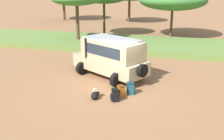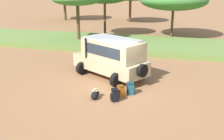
# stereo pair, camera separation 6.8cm
# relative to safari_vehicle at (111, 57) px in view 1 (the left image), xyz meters

# --- Properties ---
(ground_plane) EXTENTS (320.00, 320.00, 0.00)m
(ground_plane) POSITION_rel_safari_vehicle_xyz_m (1.01, -1.84, -1.29)
(ground_plane) COLOR #936642
(grass_bank) EXTENTS (120.00, 7.00, 0.44)m
(grass_bank) POSITION_rel_safari_vehicle_xyz_m (1.01, 8.80, -1.07)
(grass_bank) COLOR olive
(grass_bank) RESTS_ON ground_plane
(safari_vehicle) EXTENTS (5.31, 4.06, 2.44)m
(safari_vehicle) POSITION_rel_safari_vehicle_xyz_m (0.00, 0.00, 0.00)
(safari_vehicle) COLOR tan
(safari_vehicle) RESTS_ON ground_plane
(backpack_beside_front_wheel) EXTENTS (0.48, 0.47, 0.62)m
(backpack_beside_front_wheel) POSITION_rel_safari_vehicle_xyz_m (1.18, -3.41, -0.99)
(backpack_beside_front_wheel) COLOR black
(backpack_beside_front_wheel) RESTS_ON ground_plane
(backpack_cluster_center) EXTENTS (0.49, 0.48, 0.63)m
(backpack_cluster_center) POSITION_rel_safari_vehicle_xyz_m (1.75, -2.34, -0.99)
(backpack_cluster_center) COLOR #235B6B
(backpack_cluster_center) RESTS_ON ground_plane
(backpack_near_rear_wheel) EXTENTS (0.45, 0.45, 0.61)m
(backpack_near_rear_wheel) POSITION_rel_safari_vehicle_xyz_m (1.34, -2.84, -1.00)
(backpack_near_rear_wheel) COLOR #B26619
(backpack_near_rear_wheel) RESTS_ON ground_plane
(duffel_bag_low_black_case) EXTENTS (0.42, 0.80, 0.46)m
(duffel_bag_low_black_case) POSITION_rel_safari_vehicle_xyz_m (0.12, -3.33, -1.11)
(duffel_bag_low_black_case) COLOR black
(duffel_bag_low_black_case) RESTS_ON ground_plane
(acacia_tree_far_right) EXTENTS (7.17, 7.20, 4.94)m
(acacia_tree_far_right) POSITION_rel_safari_vehicle_xyz_m (2.74, 14.74, 2.60)
(acacia_tree_far_right) COLOR brown
(acacia_tree_far_right) RESTS_ON ground_plane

